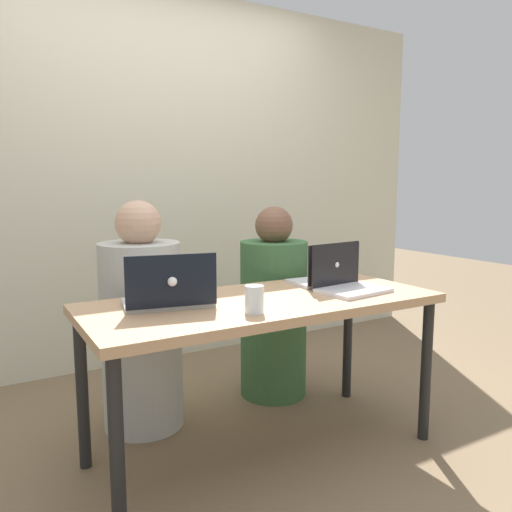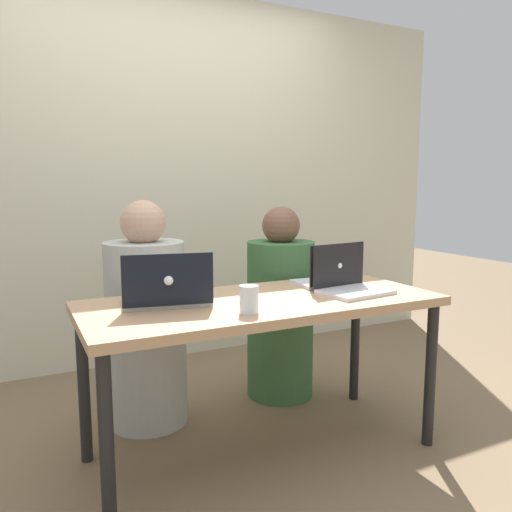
% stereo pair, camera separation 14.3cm
% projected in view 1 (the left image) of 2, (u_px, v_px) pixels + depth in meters
% --- Properties ---
extents(ground_plane, '(12.00, 12.00, 0.00)m').
position_uv_depth(ground_plane, '(263.00, 451.00, 2.28)').
color(ground_plane, '#776147').
extents(back_wall, '(4.50, 0.10, 2.49)m').
position_uv_depth(back_wall, '(151.00, 179.00, 3.37)').
color(back_wall, beige).
rests_on(back_wall, ground).
extents(desk, '(1.55, 0.66, 0.71)m').
position_uv_depth(desk, '(264.00, 314.00, 2.19)').
color(desk, tan).
rests_on(desk, ground).
extents(person_on_left, '(0.44, 0.44, 1.13)m').
position_uv_depth(person_on_left, '(142.00, 328.00, 2.47)').
color(person_on_left, '#AFB2AA').
rests_on(person_on_left, ground).
extents(person_on_right, '(0.47, 0.47, 1.09)m').
position_uv_depth(person_on_right, '(274.00, 312.00, 2.86)').
color(person_on_right, '#3A663A').
rests_on(person_on_right, ground).
extents(laptop_front_right, '(0.33, 0.27, 0.22)m').
position_uv_depth(laptop_front_right, '(347.00, 281.00, 2.33)').
color(laptop_front_right, silver).
rests_on(laptop_front_right, desk).
extents(laptop_back_left, '(0.40, 0.30, 0.23)m').
position_uv_depth(laptop_back_left, '(169.00, 295.00, 2.02)').
color(laptop_back_left, '#B2B7B3').
rests_on(laptop_back_left, desk).
extents(laptop_back_right, '(0.30, 0.26, 0.21)m').
position_uv_depth(laptop_back_right, '(325.00, 276.00, 2.47)').
color(laptop_back_right, silver).
rests_on(laptop_back_right, desk).
extents(water_glass_left, '(0.07, 0.07, 0.11)m').
position_uv_depth(water_glass_left, '(254.00, 301.00, 1.92)').
color(water_glass_left, silver).
rests_on(water_glass_left, desk).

